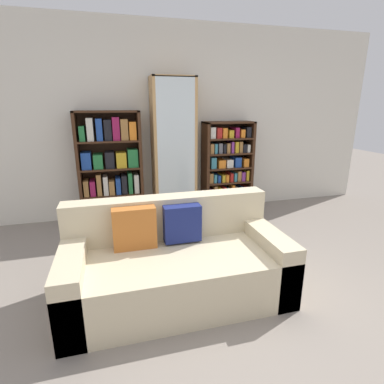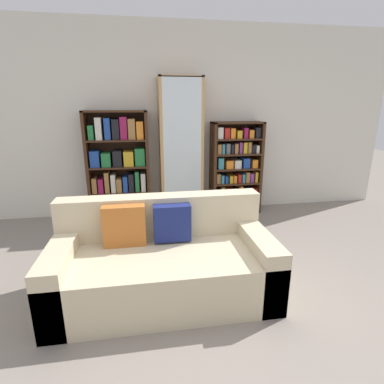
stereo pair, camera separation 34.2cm
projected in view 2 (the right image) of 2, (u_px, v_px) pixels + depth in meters
name	position (u px, v px, depth m)	size (l,w,h in m)	color
ground_plane	(220.00, 331.00, 2.19)	(16.00, 16.00, 0.00)	gray
wall_back	(176.00, 122.00, 4.37)	(6.62, 0.06, 2.70)	silver
couch	(163.00, 263.00, 2.58)	(1.83, 0.88, 0.81)	beige
bookshelf_left	(120.00, 168.00, 4.22)	(0.85, 0.32, 1.52)	#3D2314
display_cabinet	(181.00, 149.00, 4.27)	(0.60, 0.36, 1.96)	tan
bookshelf_right	(235.00, 168.00, 4.50)	(0.74, 0.32, 1.36)	#3D2314
wine_bottle	(229.00, 235.00, 3.44)	(0.07, 0.07, 0.38)	#192333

